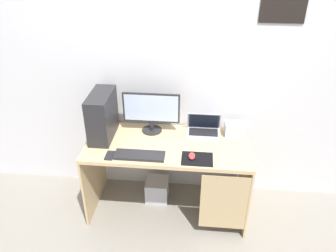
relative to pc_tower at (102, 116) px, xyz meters
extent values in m
plane|color=gray|center=(0.60, -0.07, -0.96)|extent=(8.00, 8.00, 0.00)
cube|color=silver|center=(0.60, 0.30, 0.34)|extent=(4.00, 0.04, 2.60)
cube|color=black|center=(1.48, 0.27, 0.91)|extent=(0.36, 0.01, 0.26)
cube|color=tan|center=(0.60, -0.07, -0.23)|extent=(1.45, 0.67, 0.03)
cube|color=tan|center=(-0.12, -0.07, -0.60)|extent=(0.02, 0.67, 0.72)
cube|color=tan|center=(1.31, -0.07, -0.60)|extent=(0.02, 0.67, 0.72)
cube|color=tan|center=(1.10, -0.40, -0.57)|extent=(0.40, 0.01, 0.57)
cube|color=#232326|center=(0.00, 0.00, 0.00)|extent=(0.19, 0.42, 0.42)
cylinder|color=#232326|center=(0.42, 0.13, -0.20)|extent=(0.19, 0.19, 0.01)
cylinder|color=#232326|center=(0.42, 0.13, -0.15)|extent=(0.04, 0.04, 0.09)
cube|color=#232326|center=(0.42, 0.12, 0.04)|extent=(0.52, 0.02, 0.29)
cube|color=#B2C6EA|center=(0.42, 0.11, 0.04)|extent=(0.49, 0.00, 0.26)
cube|color=#B7BCC6|center=(0.91, 0.11, -0.20)|extent=(0.31, 0.22, 0.01)
cube|color=black|center=(0.91, 0.13, -0.20)|extent=(0.27, 0.14, 0.00)
cube|color=#B7BCC6|center=(0.91, 0.18, -0.11)|extent=(0.31, 0.08, 0.19)
cube|color=black|center=(0.91, 0.17, -0.11)|extent=(0.28, 0.07, 0.16)
cube|color=#B7BCC6|center=(1.20, 0.14, -0.15)|extent=(0.20, 0.14, 0.12)
cube|color=#232326|center=(0.38, -0.29, -0.20)|extent=(0.42, 0.14, 0.02)
cube|color=black|center=(0.86, -0.28, -0.21)|extent=(0.26, 0.20, 0.00)
ellipsoid|color=#B23333|center=(0.81, -0.27, -0.19)|extent=(0.06, 0.10, 0.03)
cube|color=#232326|center=(0.13, -0.31, -0.21)|extent=(0.07, 0.13, 0.01)
cube|color=#B7BCC6|center=(0.48, 0.04, -0.85)|extent=(0.22, 0.22, 0.22)
camera|label=1|loc=(0.84, -2.55, 1.43)|focal=35.83mm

